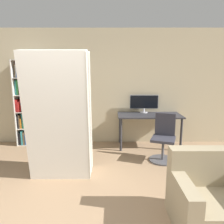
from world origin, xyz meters
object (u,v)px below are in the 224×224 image
object	(u,v)px
mattress_near	(58,118)
mattress_far	(62,115)
bookshelf	(28,102)
monitor	(144,103)
armchair	(210,200)
office_chair	(163,142)

from	to	relation	value
mattress_near	mattress_far	size ratio (longest dim) A/B	1.00
bookshelf	monitor	bearing A→B (deg)	0.70
monitor	armchair	size ratio (longest dim) A/B	0.79
office_chair	mattress_far	size ratio (longest dim) A/B	0.45
bookshelf	mattress_near	world-z (taller)	mattress_near
monitor	bookshelf	xyz separation A→B (m)	(-2.71, -0.03, 0.02)
armchair	office_chair	bearing A→B (deg)	93.31
monitor	armchair	xyz separation A→B (m)	(0.37, -2.85, -0.68)
bookshelf	mattress_near	distance (m)	2.08
monitor	office_chair	world-z (taller)	monitor
monitor	mattress_far	distance (m)	2.20
monitor	mattress_near	xyz separation A→B (m)	(-1.60, -1.79, 0.03)
office_chair	mattress_near	bearing A→B (deg)	-156.78
monitor	mattress_near	size ratio (longest dim) A/B	0.33
bookshelf	armchair	distance (m)	4.23
mattress_near	bookshelf	bearing A→B (deg)	122.40
mattress_near	armchair	distance (m)	2.34
office_chair	armchair	world-z (taller)	office_chair
monitor	mattress_far	size ratio (longest dim) A/B	0.33
office_chair	mattress_far	xyz separation A→B (m)	(-1.86, -0.52, 0.66)
office_chair	armchair	distance (m)	1.86
mattress_far	armchair	size ratio (longest dim) A/B	2.43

